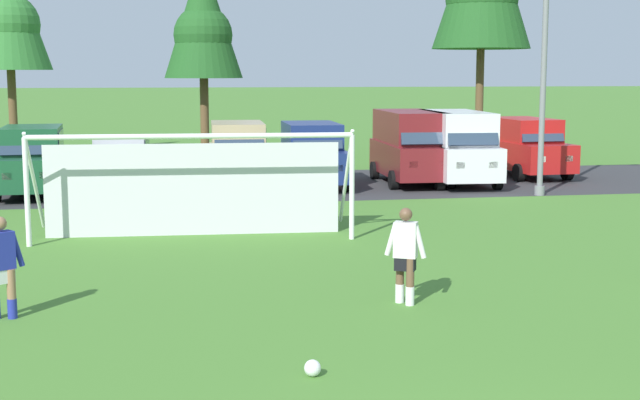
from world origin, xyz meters
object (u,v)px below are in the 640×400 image
soccer_ball (313,368)px  parked_car_slot_center_right (312,154)px  parked_car_slot_far_right (457,146)px  parked_car_slot_center_left (122,162)px  parked_car_slot_end (525,147)px  parked_car_slot_right (411,145)px  parked_car_slot_center (238,153)px  parked_car_slot_left (33,160)px  street_lamp (549,63)px  player_striker_near (2,268)px  soccer_goal (193,183)px  player_midfield_center (405,256)px

soccer_ball → parked_car_slot_center_right: parked_car_slot_center_right is taller
parked_car_slot_center_right → parked_car_slot_far_right: 5.04m
parked_car_slot_center_left → parked_car_slot_end: 14.69m
parked_car_slot_far_right → parked_car_slot_right: bearing=160.2°
parked_car_slot_end → parked_car_slot_center: bearing=-175.5°
parked_car_slot_left → parked_car_slot_right: bearing=3.6°
parked_car_slot_right → street_lamp: (3.35, -3.69, 2.80)m
player_striker_near → street_lamp: 19.11m
parked_car_slot_left → parked_car_slot_end: size_ratio=0.99×
parked_car_slot_left → parked_car_slot_far_right: 14.09m
soccer_goal → street_lamp: (11.20, 5.34, 2.85)m
player_midfield_center → parked_car_slot_center_right: (1.05, 15.69, 0.29)m
parked_car_slot_far_right → parked_car_slot_center_right: bearing=177.0°
parked_car_slot_far_right → parked_car_slot_left: bearing=-179.0°
parked_car_slot_right → parked_car_slot_far_right: same height
parked_car_slot_center → parked_car_slot_right: (5.99, -0.49, 0.23)m
parked_car_slot_right → player_striker_near: bearing=-125.2°
parked_car_slot_center_left → parked_car_slot_right: parked_car_slot_right is taller
player_midfield_center → parked_car_slot_right: size_ratio=0.34×
soccer_ball → parked_car_slot_center: (0.74, 19.79, 1.00)m
street_lamp → player_midfield_center: bearing=-122.9°
soccer_goal → parked_car_slot_center_left: soccer_goal is taller
parked_car_slot_center → player_striker_near: bearing=-107.5°
parked_car_slot_center → parked_car_slot_right: bearing=-4.7°
parked_car_slot_right → parked_car_slot_far_right: bearing=-19.8°
street_lamp → parked_car_slot_center_right: bearing=153.6°
parked_car_slot_center_right → soccer_ball: bearing=-99.5°
parked_car_slot_center → parked_car_slot_end: (10.77, 0.85, 0.00)m
parked_car_slot_center_right → parked_car_slot_center: bearing=162.7°
player_striker_near → parked_car_slot_center: size_ratio=0.35×
parked_car_slot_right → player_midfield_center: bearing=-106.1°
parked_car_slot_far_right → street_lamp: street_lamp is taller
soccer_ball → parked_car_slot_right: 20.48m
player_midfield_center → parked_car_slot_center_right: bearing=86.2°
soccer_goal → player_striker_near: bearing=-115.9°
parked_car_slot_left → street_lamp: street_lamp is taller
parked_car_slot_end → soccer_ball: bearing=-119.2°
parked_car_slot_end → player_striker_near: bearing=-132.9°
parked_car_slot_far_right → soccer_ball: bearing=-113.7°
parked_car_slot_far_right → parked_car_slot_end: bearing=29.7°
player_striker_near → parked_car_slot_center_right: size_ratio=0.35×
player_striker_near → parked_car_slot_right: bearing=54.8°
parked_car_slot_far_right → street_lamp: bearing=-59.5°
player_midfield_center → parked_car_slot_center_left: (-5.29, 16.56, 0.05)m
parked_car_slot_center → parked_car_slot_right: size_ratio=0.97×
parked_car_slot_center → street_lamp: size_ratio=0.58×
player_striker_near → soccer_ball: bearing=-39.2°
soccer_goal → player_striker_near: soccer_goal is taller
player_midfield_center → parked_car_slot_end: bearing=61.6°
parked_car_slot_left → parked_car_slot_center: same height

